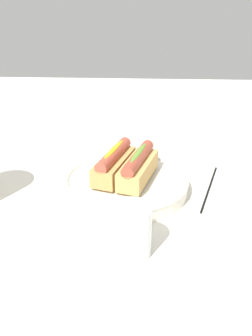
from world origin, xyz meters
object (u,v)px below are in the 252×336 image
object	(u,v)px
hotdog_back	(114,163)
water_glass	(130,234)
chopstick_near	(209,187)
hotdog_front	(138,167)
serving_bowl	(126,183)

from	to	relation	value
hotdog_back	water_glass	world-z (taller)	hotdog_back
hotdog_back	chopstick_near	bearing A→B (deg)	-86.70
hotdog_front	water_glass	world-z (taller)	hotdog_front
hotdog_front	hotdog_back	distance (m)	0.06
hotdog_front	hotdog_back	world-z (taller)	same
serving_bowl	water_glass	bearing A→B (deg)	-175.21
serving_bowl	hotdog_back	world-z (taller)	hotdog_back
water_glass	hotdog_front	bearing A→B (deg)	-2.44
hotdog_front	chopstick_near	xyz separation A→B (m)	(0.03, -0.16, -0.06)
serving_bowl	water_glass	world-z (taller)	water_glass
hotdog_back	water_glass	size ratio (longest dim) A/B	1.76
serving_bowl	hotdog_back	bearing A→B (deg)	73.71
hotdog_back	chopstick_near	world-z (taller)	hotdog_back
chopstick_near	hotdog_back	bearing A→B (deg)	110.78
hotdog_back	serving_bowl	bearing A→B (deg)	-106.29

